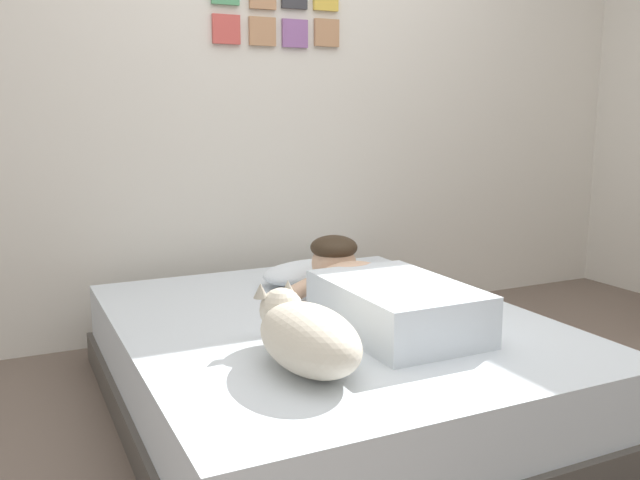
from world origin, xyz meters
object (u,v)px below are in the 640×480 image
at_px(person_lying, 377,294).
at_px(coffee_cup, 343,286).
at_px(dog, 305,334).
at_px(bed, 329,363).
at_px(cell_phone, 439,329).
at_px(pillow, 317,272).

height_order(person_lying, coffee_cup, person_lying).
bearing_deg(dog, bed, 55.38).
xyz_separation_m(bed, coffee_cup, (0.21, 0.29, 0.22)).
relative_size(dog, coffee_cup, 4.60).
bearing_deg(dog, person_lying, 35.46).
relative_size(bed, person_lying, 2.07).
height_order(bed, dog, dog).
bearing_deg(dog, coffee_cup, 54.60).
distance_m(bed, cell_phone, 0.46).
distance_m(pillow, cell_phone, 0.81).
height_order(bed, cell_phone, cell_phone).
bearing_deg(coffee_cup, dog, -125.40).
xyz_separation_m(bed, cell_phone, (0.29, -0.31, 0.19)).
bearing_deg(cell_phone, pillow, 97.58).
height_order(dog, coffee_cup, dog).
bearing_deg(coffee_cup, cell_phone, -82.34).
relative_size(pillow, coffee_cup, 4.16).
relative_size(bed, cell_phone, 13.59).
xyz_separation_m(person_lying, cell_phone, (0.14, -0.20, -0.10)).
relative_size(person_lying, cell_phone, 6.57).
distance_m(pillow, dog, 1.04).
distance_m(bed, pillow, 0.58).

